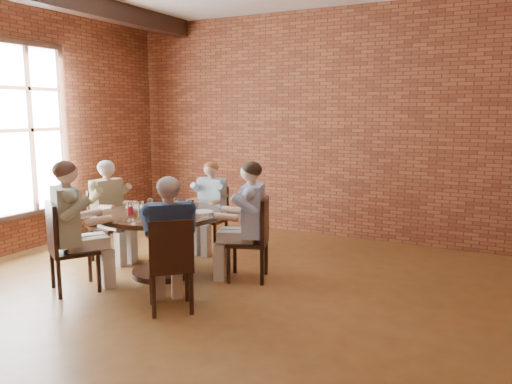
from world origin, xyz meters
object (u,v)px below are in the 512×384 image
at_px(diner_d, 73,227).
at_px(smartphone, 177,221).
at_px(diner_a, 248,221).
at_px(diner_b, 210,207).
at_px(diner_c, 110,211).
at_px(chair_e, 171,262).
at_px(diner_e, 170,244).
at_px(chair_a, 255,236).
at_px(chair_c, 107,222).
at_px(dining_table, 161,231).
at_px(chair_b, 213,216).
at_px(chair_d, 64,244).

distance_m(diner_d, smartphone, 1.10).
relative_size(diner_a, diner_b, 1.10).
distance_m(diner_c, diner_d, 1.09).
xyz_separation_m(diner_a, chair_e, (-0.18, -1.18, -0.17)).
height_order(diner_b, diner_d, diner_d).
xyz_separation_m(chair_e, diner_e, (-0.05, 0.06, 0.15)).
height_order(chair_a, smartphone, chair_a).
distance_m(diner_b, diner_e, 2.06).
bearing_deg(diner_c, chair_c, 90.00).
xyz_separation_m(chair_e, smartphone, (-0.32, 0.54, 0.25)).
xyz_separation_m(diner_b, diner_d, (-0.46, -1.96, 0.08)).
bearing_deg(dining_table, diner_d, -121.43).
xyz_separation_m(dining_table, diner_c, (-0.94, 0.17, 0.11)).
xyz_separation_m(chair_b, diner_c, (-0.89, -1.03, 0.16)).
distance_m(chair_c, chair_e, 2.07).
height_order(diner_a, diner_e, diner_a).
relative_size(diner_a, chair_b, 1.54).
bearing_deg(dining_table, chair_d, -121.43).
xyz_separation_m(chair_a, chair_b, (-1.09, 0.83, -0.03)).
bearing_deg(smartphone, chair_b, 101.87).
bearing_deg(diner_a, chair_e, -27.73).
xyz_separation_m(diner_d, smartphone, (0.97, 0.52, 0.06)).
xyz_separation_m(dining_table, chair_d, (-0.56, -0.91, -0.01)).
distance_m(diner_a, diner_e, 1.15).
distance_m(dining_table, diner_d, 0.99).
bearing_deg(diner_a, smartphone, -56.91).
relative_size(chair_a, diner_b, 0.77).
height_order(chair_c, diner_d, diner_d).
bearing_deg(chair_a, dining_table, -90.00).
distance_m(chair_b, chair_e, 2.21).
distance_m(diner_c, chair_e, 2.00).
relative_size(chair_e, smartphone, 6.18).
distance_m(chair_e, smartphone, 0.68).
xyz_separation_m(chair_b, diner_e, (0.77, -1.99, 0.17)).
relative_size(diner_c, chair_e, 1.40).
bearing_deg(diner_d, chair_d, 90.00).
relative_size(diner_c, diner_d, 0.92).
relative_size(dining_table, chair_e, 1.55).
distance_m(diner_b, chair_e, 2.14).
xyz_separation_m(chair_c, diner_d, (0.51, -1.01, 0.20)).
relative_size(dining_table, chair_c, 1.56).
distance_m(diner_b, diner_c, 1.31).
distance_m(chair_a, chair_d, 2.04).
xyz_separation_m(diner_d, diner_e, (1.23, 0.04, -0.05)).
relative_size(chair_c, diner_e, 0.70).
relative_size(diner_c, chair_d, 1.33).
bearing_deg(chair_c, chair_e, -109.94).
bearing_deg(diner_e, chair_d, -36.95).
height_order(dining_table, diner_c, diner_c).
distance_m(dining_table, diner_e, 1.08).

